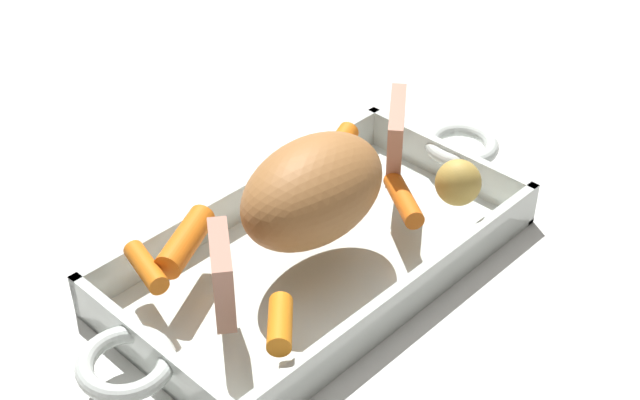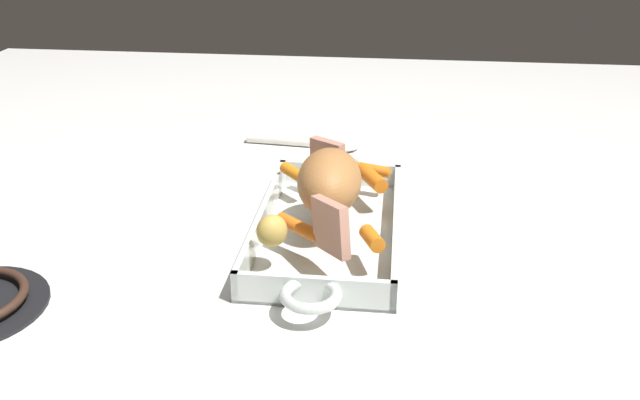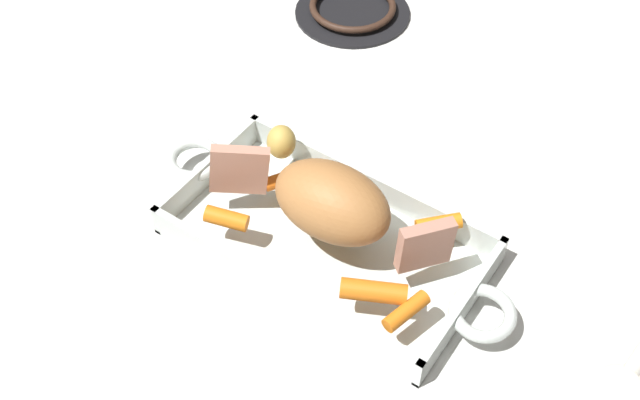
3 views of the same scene
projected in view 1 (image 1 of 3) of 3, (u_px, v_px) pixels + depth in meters
name	position (u px, v px, depth m)	size (l,w,h in m)	color
ground_plane	(319.00, 266.00, 0.79)	(2.20, 2.20, 0.00)	silver
roasting_dish	(319.00, 254.00, 0.78)	(0.48, 0.20, 0.04)	silver
pork_roast	(311.00, 189.00, 0.74)	(0.14, 0.09, 0.09)	#B2753F
roast_slice_outer	(396.00, 136.00, 0.82)	(0.01, 0.07, 0.07)	tan
roast_slice_thin	(222.00, 275.00, 0.67)	(0.02, 0.06, 0.06)	tan
baby_carrot_northwest	(185.00, 241.00, 0.73)	(0.02, 0.02, 0.07)	orange
baby_carrot_center_left	(146.00, 267.00, 0.71)	(0.02, 0.02, 0.06)	orange
baby_carrot_long	(403.00, 199.00, 0.79)	(0.02, 0.02, 0.07)	orange
baby_carrot_southeast	(339.00, 145.00, 0.85)	(0.02, 0.02, 0.05)	orange
baby_carrot_short	(280.00, 324.00, 0.66)	(0.02, 0.02, 0.05)	orange
potato_halved	(458.00, 183.00, 0.78)	(0.04, 0.04, 0.04)	gold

